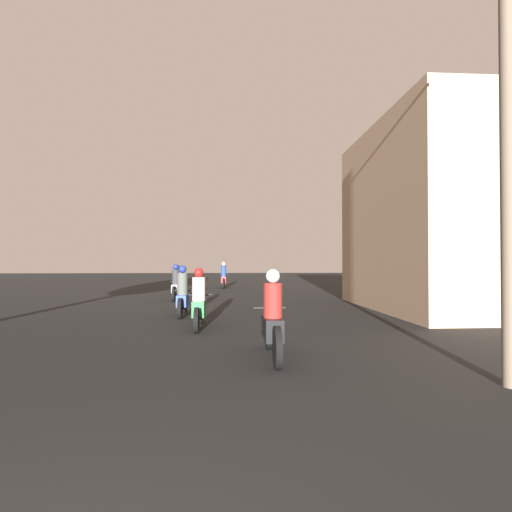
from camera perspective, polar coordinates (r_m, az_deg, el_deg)
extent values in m
cylinder|color=black|center=(7.77, 1.78, -10.69)|extent=(0.10, 0.66, 0.66)
cylinder|color=black|center=(6.35, 3.05, -12.92)|extent=(0.10, 0.66, 0.66)
cube|color=black|center=(7.03, 2.35, -10.19)|extent=(0.30, 0.95, 0.37)
cylinder|color=black|center=(7.46, 1.96, -7.43)|extent=(0.60, 0.04, 0.04)
cylinder|color=maroon|center=(6.87, 2.43, -6.35)|extent=(0.32, 0.32, 0.59)
sphere|color=silver|center=(6.85, 2.43, -2.88)|extent=(0.24, 0.24, 0.24)
cylinder|color=black|center=(10.92, -7.86, -8.00)|extent=(0.10, 0.60, 0.60)
cylinder|color=black|center=(9.52, -8.50, -9.06)|extent=(0.10, 0.60, 0.60)
cube|color=#1E6B33|center=(10.20, -8.15, -7.40)|extent=(0.30, 0.78, 0.39)
cylinder|color=black|center=(10.63, -7.96, -5.53)|extent=(0.60, 0.04, 0.04)
cylinder|color=silver|center=(10.07, -8.18, -4.69)|extent=(0.32, 0.32, 0.58)
sphere|color=#A51919|center=(10.05, -8.18, -2.36)|extent=(0.24, 0.24, 0.24)
cylinder|color=black|center=(13.20, -10.10, -6.75)|extent=(0.10, 0.61, 0.61)
cylinder|color=black|center=(11.94, -10.79, -7.37)|extent=(0.10, 0.61, 0.61)
cube|color=#1E389E|center=(12.55, -10.43, -6.24)|extent=(0.30, 0.90, 0.35)
cylinder|color=black|center=(12.94, -10.21, -4.85)|extent=(0.60, 0.04, 0.04)
cylinder|color=#4C514C|center=(12.43, -10.47, -3.95)|extent=(0.32, 0.32, 0.66)
sphere|color=navy|center=(12.41, -10.46, -1.87)|extent=(0.24, 0.24, 0.24)
cylinder|color=black|center=(18.44, -11.08, -5.00)|extent=(0.10, 0.65, 0.65)
cylinder|color=black|center=(17.13, -11.66, -5.32)|extent=(0.10, 0.65, 0.65)
cube|color=#ADADB2|center=(17.77, -11.36, -4.58)|extent=(0.30, 0.82, 0.36)
cylinder|color=black|center=(18.18, -11.17, -3.61)|extent=(0.60, 0.04, 0.04)
cylinder|color=#2D2D33|center=(17.66, -11.39, -2.97)|extent=(0.32, 0.32, 0.65)
sphere|color=navy|center=(17.65, -11.38, -1.53)|extent=(0.24, 0.24, 0.24)
cylinder|color=black|center=(21.53, -10.82, -4.53)|extent=(0.10, 0.56, 0.56)
cylinder|color=black|center=(20.19, -11.30, -4.77)|extent=(0.10, 0.56, 0.56)
cube|color=orange|center=(20.85, -11.05, -4.19)|extent=(0.30, 0.72, 0.33)
cylinder|color=black|center=(21.27, -10.89, -3.40)|extent=(0.60, 0.04, 0.04)
cylinder|color=silver|center=(20.75, -11.07, -2.84)|extent=(0.32, 0.32, 0.65)
sphere|color=black|center=(20.74, -11.07, -1.62)|extent=(0.24, 0.24, 0.24)
cylinder|color=black|center=(26.33, -4.63, -3.77)|extent=(0.10, 0.66, 0.66)
cylinder|color=black|center=(24.92, -4.68, -3.93)|extent=(0.10, 0.66, 0.66)
cube|color=red|center=(25.61, -4.65, -3.40)|extent=(0.30, 0.80, 0.40)
cylinder|color=black|center=(26.06, -4.63, -2.70)|extent=(0.60, 0.04, 0.04)
cylinder|color=navy|center=(25.52, -4.65, -2.17)|extent=(0.32, 0.32, 0.71)
sphere|color=silver|center=(25.51, -4.65, -1.10)|extent=(0.24, 0.24, 0.24)
cube|color=tan|center=(15.53, 25.44, 4.97)|extent=(5.18, 7.70, 6.43)
cylinder|color=#6B5B4C|center=(6.62, 32.30, 17.46)|extent=(0.20, 0.20, 7.45)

